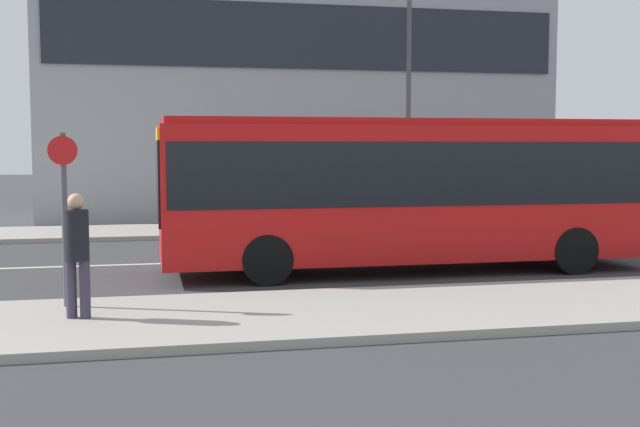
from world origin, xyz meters
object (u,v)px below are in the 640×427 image
object	(u,v)px
pedestrian_near_stop	(77,247)
city_bus	(409,184)
street_lamp	(409,84)
parked_car_0	(636,211)
bus_stop_sign	(64,206)

from	to	relation	value
pedestrian_near_stop	city_bus	bearing A→B (deg)	-132.11
pedestrian_near_stop	street_lamp	xyz separation A→B (m)	(8.74, 11.29, 3.30)
parked_car_0	street_lamp	xyz separation A→B (m)	(-6.54, 1.86, 3.80)
parked_car_0	city_bus	bearing A→B (deg)	-148.63
parked_car_0	pedestrian_near_stop	size ratio (longest dim) A/B	2.37
street_lamp	parked_car_0	bearing A→B (deg)	-15.86
city_bus	parked_car_0	world-z (taller)	city_bus
pedestrian_near_stop	street_lamp	size ratio (longest dim) A/B	0.25
parked_car_0	street_lamp	distance (m)	7.79
parked_car_0	pedestrian_near_stop	bearing A→B (deg)	-148.31
pedestrian_near_stop	street_lamp	distance (m)	14.65
pedestrian_near_stop	parked_car_0	bearing A→B (deg)	-132.56
city_bus	street_lamp	bearing A→B (deg)	70.13
bus_stop_sign	street_lamp	world-z (taller)	street_lamp
pedestrian_near_stop	bus_stop_sign	bearing A→B (deg)	-59.09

